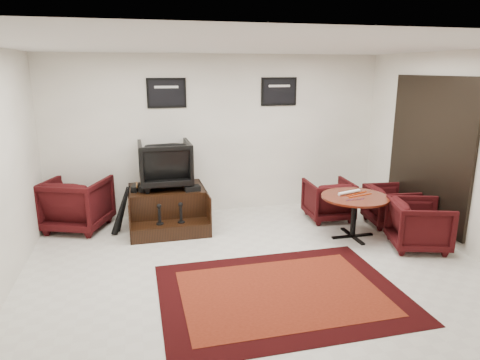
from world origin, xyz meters
name	(u,v)px	position (x,y,z in m)	size (l,w,h in m)	color
ground	(257,268)	(0.00, 0.00, 0.00)	(6.00, 6.00, 0.00)	silver
room_shell	(287,131)	(0.41, 0.12, 1.79)	(6.02, 5.02, 2.81)	white
area_rug	(281,293)	(0.09, -0.69, 0.01)	(2.80, 2.10, 0.01)	black
shine_podium	(168,208)	(-1.01, 1.90, 0.29)	(1.23, 1.27, 0.63)	black
shine_chair	(165,162)	(-1.01, 2.04, 1.06)	(0.84, 0.78, 0.86)	black
shoes_pair	(139,188)	(-1.45, 1.89, 0.68)	(0.26, 0.29, 0.09)	black
polish_kit	(192,188)	(-0.61, 1.69, 0.68)	(0.24, 0.17, 0.08)	black
umbrella_black	(121,210)	(-1.75, 1.66, 0.40)	(0.30, 0.11, 0.81)	black
umbrella_hooked	(123,208)	(-1.71, 1.82, 0.39)	(0.29, 0.11, 0.78)	black
armchair_side	(77,201)	(-2.44, 2.10, 0.47)	(0.91, 0.85, 0.94)	black
meeting_table	(355,201)	(1.75, 0.69, 0.58)	(1.02, 1.02, 0.67)	#46130A
table_chair_back	(328,198)	(1.73, 1.56, 0.38)	(0.74, 0.69, 0.76)	black
table_chair_window	(390,204)	(2.62, 1.06, 0.36)	(0.71, 0.66, 0.73)	black
table_chair_corner	(419,222)	(2.46, 0.08, 0.39)	(0.76, 0.72, 0.79)	black
paper_roll	(349,192)	(1.72, 0.82, 0.69)	(0.05, 0.05, 0.42)	white
table_clutter	(358,195)	(1.80, 0.69, 0.67)	(0.56, 0.39, 0.01)	#D63D0B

